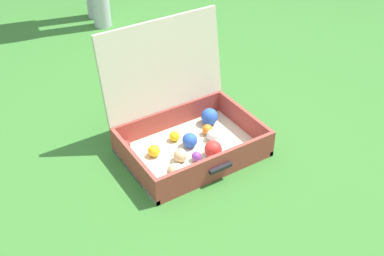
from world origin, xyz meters
name	(u,v)px	position (x,y,z in m)	size (l,w,h in m)	color
ground_plane	(204,150)	(0.00, 0.00, 0.00)	(16.00, 16.00, 0.00)	#336B28
open_suitcase	(185,125)	(-0.06, 0.07, 0.12)	(0.62, 0.54, 0.56)	beige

